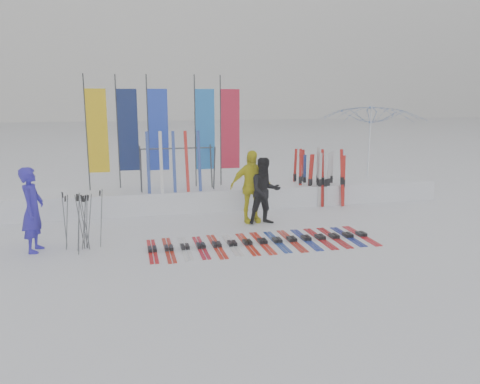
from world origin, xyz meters
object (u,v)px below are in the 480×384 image
object	(u,v)px
person_yellow	(251,187)
ski_row	(262,242)
ski_rack	(177,163)
person_blue	(33,210)
person_black	(265,191)
tent_canopy	(370,149)

from	to	relation	value
person_yellow	ski_row	world-z (taller)	person_yellow
person_yellow	ski_rack	xyz separation A→B (m)	(-1.69, 1.63, 0.45)
person_blue	ski_row	world-z (taller)	person_blue
person_black	ski_row	bearing A→B (deg)	-112.36
person_yellow	ski_row	size ratio (longest dim) A/B	0.37
person_yellow	person_blue	bearing A→B (deg)	-168.95
ski_row	person_blue	bearing A→B (deg)	172.87
person_yellow	ski_row	distance (m)	2.04
tent_canopy	ski_rack	xyz separation A→B (m)	(-6.35, -0.83, -0.14)
person_blue	ski_rack	world-z (taller)	ski_rack
person_blue	person_yellow	xyz separation A→B (m)	(4.98, 1.23, 0.04)
person_black	person_yellow	bearing A→B (deg)	134.30
tent_canopy	ski_rack	world-z (taller)	tent_canopy
tent_canopy	ski_rack	bearing A→B (deg)	-172.55
tent_canopy	ski_rack	distance (m)	6.41
person_black	person_yellow	xyz separation A→B (m)	(-0.29, 0.26, 0.08)
person_black	person_yellow	size ratio (longest dim) A/B	0.91
ski_rack	ski_row	bearing A→B (deg)	-66.95
person_blue	tent_canopy	size ratio (longest dim) A/B	0.52
ski_rack	tent_canopy	bearing A→B (deg)	7.45
person_blue	person_black	world-z (taller)	person_blue
tent_canopy	ski_row	size ratio (longest dim) A/B	0.68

